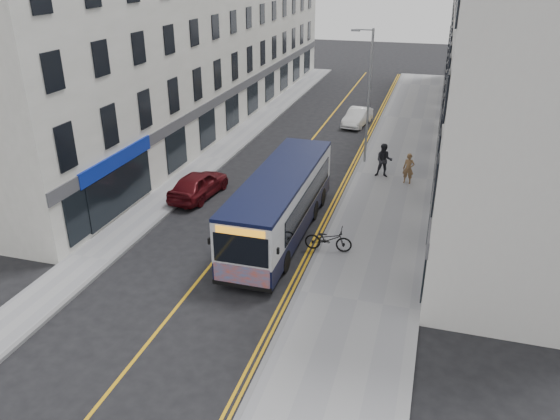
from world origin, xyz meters
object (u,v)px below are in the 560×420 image
Objects in this scene: bicycle at (328,239)px; pedestrian_far at (384,160)px; city_bus at (281,202)px; car_maroon at (199,184)px; car_white at (357,117)px; pedestrian_near at (408,169)px; streetlamp at (368,93)px.

pedestrian_far is at bearing -11.53° from bicycle.
car_maroon is at bearing 150.93° from city_bus.
car_white is 17.13m from car_maroon.
pedestrian_far reaches higher than car_maroon.
pedestrian_near is at bearing -20.75° from bicycle.
city_bus is 9.22m from pedestrian_far.
bicycle is at bearing -100.53° from pedestrian_near.
city_bus reaches higher than car_white.
car_white is at bearing 118.33° from pedestrian_near.
pedestrian_far is (-1.42, 0.60, 0.12)m from pedestrian_near.
pedestrian_near is at bearing -149.00° from car_maroon.
bicycle is at bearing -101.23° from pedestrian_far.
pedestrian_near is 0.40× the size of car_maroon.
bicycle is 20.24m from car_white.
bicycle is 1.04× the size of pedestrian_far.
bicycle is 9.59m from pedestrian_far.
city_bus is 5.30× the size of pedestrian_far.
streetlamp is 12.39m from bicycle.
streetlamp reaches higher than city_bus.
city_bus is at bearing -101.38° from streetlamp.
car_maroon is (-9.04, -5.45, -0.38)m from pedestrian_far.
car_white is (-3.19, 10.65, -0.45)m from pedestrian_far.
car_white is at bearing 88.65° from city_bus.
car_white is 0.94× the size of car_maroon.
pedestrian_far is (1.22, 9.50, 0.44)m from bicycle.
pedestrian_far reaches higher than car_white.
pedestrian_near is 1.55m from pedestrian_far.
city_bus reaches higher than pedestrian_far.
bicycle is 1.19× the size of pedestrian_near.
city_bus is 2.63× the size of car_white.
streetlamp is at bearing 140.85° from pedestrian_near.
city_bus is 6.25m from car_maroon.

